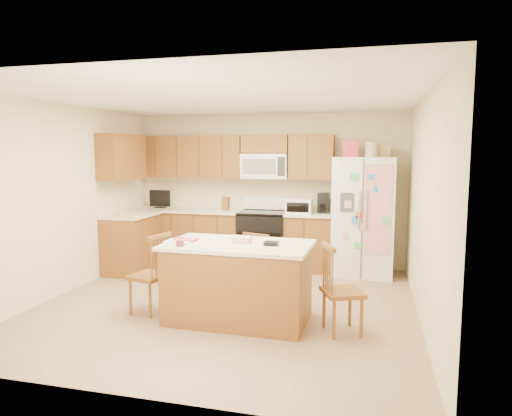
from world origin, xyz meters
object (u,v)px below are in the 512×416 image
(refrigerator, at_px, (363,215))
(windsor_chair_left, at_px, (151,276))
(stove, at_px, (264,238))
(windsor_chair_right, at_px, (340,291))
(windsor_chair_back, at_px, (261,269))
(island, at_px, (238,281))

(refrigerator, relative_size, windsor_chair_left, 2.16)
(stove, bearing_deg, windsor_chair_right, -60.77)
(stove, relative_size, windsor_chair_back, 1.28)
(stove, distance_m, windsor_chair_back, 1.77)
(island, distance_m, windsor_chair_left, 1.05)
(island, height_order, windsor_chair_left, island)
(stove, xyz_separation_m, windsor_chair_left, (-0.77, -2.45, -0.03))
(refrigerator, bearing_deg, windsor_chair_left, -134.43)
(windsor_chair_back, relative_size, windsor_chair_right, 0.95)
(windsor_chair_left, xyz_separation_m, windsor_chair_back, (1.15, 0.72, -0.03))
(refrigerator, bearing_deg, windsor_chair_back, -125.60)
(stove, relative_size, windsor_chair_right, 1.21)
(windsor_chair_right, bearing_deg, island, 175.12)
(windsor_chair_back, bearing_deg, island, -98.14)
(windsor_chair_back, bearing_deg, windsor_chair_right, -37.55)
(windsor_chair_left, bearing_deg, refrigerator, 45.57)
(windsor_chair_back, xyz_separation_m, windsor_chair_right, (1.03, -0.79, 0.02))
(refrigerator, relative_size, windsor_chair_back, 2.30)
(windsor_chair_back, height_order, windsor_chair_right, windsor_chair_right)
(windsor_chair_right, bearing_deg, stove, 119.23)
(island, relative_size, windsor_chair_back, 1.83)
(island, relative_size, windsor_chair_right, 1.73)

